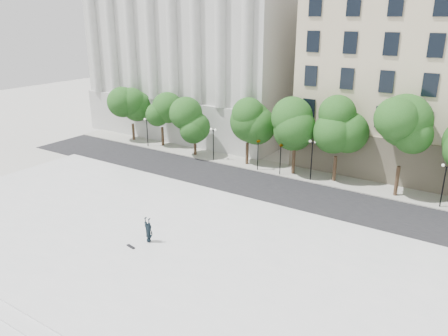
{
  "coord_description": "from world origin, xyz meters",
  "views": [
    {
      "loc": [
        22.42,
        -19.42,
        16.87
      ],
      "look_at": [
        3.15,
        10.0,
        4.59
      ],
      "focal_mm": 35.0,
      "sensor_mm": 36.0,
      "label": 1
    }
  ],
  "objects_px": {
    "person_lying": "(149,239)",
    "skateboard": "(131,247)",
    "traffic_light_east": "(281,143)",
    "traffic_light_west": "(258,140)"
  },
  "relations": [
    {
      "from": "person_lying",
      "to": "skateboard",
      "type": "distance_m",
      "value": 1.51
    },
    {
      "from": "traffic_light_east",
      "to": "person_lying",
      "type": "xyz_separation_m",
      "value": [
        -1.25,
        -19.97,
        -3.0
      ]
    },
    {
      "from": "traffic_light_east",
      "to": "person_lying",
      "type": "distance_m",
      "value": 20.23
    },
    {
      "from": "traffic_light_east",
      "to": "person_lying",
      "type": "bearing_deg",
      "value": -93.57
    },
    {
      "from": "traffic_light_east",
      "to": "traffic_light_west",
      "type": "bearing_deg",
      "value": 180.0
    },
    {
      "from": "skateboard",
      "to": "traffic_light_east",
      "type": "bearing_deg",
      "value": 95.5
    },
    {
      "from": "traffic_light_west",
      "to": "person_lying",
      "type": "relative_size",
      "value": 2.08
    },
    {
      "from": "traffic_light_west",
      "to": "person_lying",
      "type": "bearing_deg",
      "value": -85.43
    },
    {
      "from": "person_lying",
      "to": "skateboard",
      "type": "xyz_separation_m",
      "value": [
        -0.61,
        -1.36,
        -0.23
      ]
    },
    {
      "from": "traffic_light_west",
      "to": "skateboard",
      "type": "xyz_separation_m",
      "value": [
        0.99,
        -21.32,
        -3.19
      ]
    }
  ]
}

